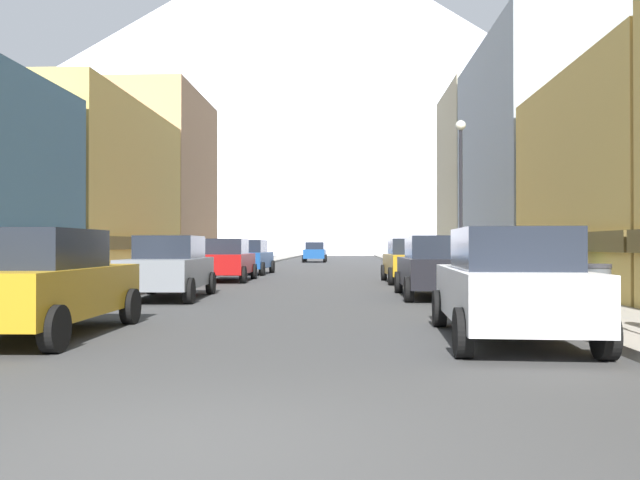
# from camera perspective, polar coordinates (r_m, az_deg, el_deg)

# --- Properties ---
(ground_plane) EXTENTS (400.00, 400.00, 0.00)m
(ground_plane) POSITION_cam_1_polar(r_m,az_deg,el_deg) (5.02, -12.71, -18.02)
(ground_plane) COLOR #393939
(sidewalk_left) EXTENTS (2.50, 100.00, 0.15)m
(sidewalk_left) POSITION_cam_1_polar(r_m,az_deg,el_deg) (40.35, -8.31, -2.50)
(sidewalk_left) COLOR gray
(sidewalk_left) RESTS_ON ground
(sidewalk_right) EXTENTS (2.50, 100.00, 0.15)m
(sidewalk_right) POSITION_cam_1_polar(r_m,az_deg,el_deg) (39.96, 9.60, -2.52)
(sidewalk_right) COLOR gray
(sidewalk_right) RESTS_ON ground
(storefront_left_2) EXTENTS (6.82, 11.95, 7.59)m
(storefront_left_2) POSITION_cam_1_polar(r_m,az_deg,el_deg) (29.88, -21.34, 3.68)
(storefront_left_2) COLOR #D8B259
(storefront_left_2) RESTS_ON ground
(storefront_left_3) EXTENTS (8.93, 9.47, 10.59)m
(storefront_left_3) POSITION_cam_1_polar(r_m,az_deg,el_deg) (40.46, -16.50, 4.68)
(storefront_left_3) COLOR tan
(storefront_left_3) RESTS_ON ground
(storefront_right_2) EXTENTS (8.80, 12.12, 10.94)m
(storefront_right_2) POSITION_cam_1_polar(r_m,az_deg,el_deg) (32.27, 21.52, 6.30)
(storefront_right_2) COLOR #99A5B2
(storefront_right_2) RESTS_ON ground
(storefront_right_3) EXTENTS (9.65, 8.19, 11.30)m
(storefront_right_3) POSITION_cam_1_polar(r_m,az_deg,el_deg) (42.32, 17.42, 4.93)
(storefront_right_3) COLOR beige
(storefront_right_3) RESTS_ON ground
(car_left_0) EXTENTS (2.12, 4.43, 1.78)m
(car_left_0) POSITION_cam_1_polar(r_m,az_deg,el_deg) (11.56, -23.53, -3.47)
(car_left_0) COLOR #B28419
(car_left_0) RESTS_ON ground
(car_left_1) EXTENTS (2.23, 4.47, 1.78)m
(car_left_1) POSITION_cam_1_polar(r_m,az_deg,el_deg) (18.66, -13.31, -2.34)
(car_left_1) COLOR slate
(car_left_1) RESTS_ON ground
(car_left_2) EXTENTS (2.13, 4.43, 1.78)m
(car_left_2) POSITION_cam_1_polar(r_m,az_deg,el_deg) (27.17, -8.30, -1.75)
(car_left_2) COLOR #9E1111
(car_left_2) RESTS_ON ground
(car_left_3) EXTENTS (2.19, 4.46, 1.78)m
(car_left_3) POSITION_cam_1_polar(r_m,az_deg,el_deg) (33.39, -6.30, -1.51)
(car_left_3) COLOR #19478C
(car_left_3) RESTS_ON ground
(car_right_0) EXTENTS (2.25, 4.48, 1.78)m
(car_right_0) POSITION_cam_1_polar(r_m,az_deg,el_deg) (10.52, 16.47, -3.79)
(car_right_0) COLOR silver
(car_right_0) RESTS_ON ground
(car_right_1) EXTENTS (2.06, 4.40, 1.78)m
(car_right_1) POSITION_cam_1_polar(r_m,az_deg,el_deg) (18.75, 10.24, -2.33)
(car_right_1) COLOR black
(car_right_1) RESTS_ON ground
(car_right_2) EXTENTS (2.18, 4.45, 1.78)m
(car_right_2) POSITION_cam_1_polar(r_m,az_deg,el_deg) (26.00, 8.04, -1.81)
(car_right_2) COLOR #B28419
(car_right_2) RESTS_ON ground
(car_driving_0) EXTENTS (2.06, 4.40, 1.78)m
(car_driving_0) POSITION_cam_1_polar(r_m,az_deg,el_deg) (57.08, -0.46, -1.08)
(car_driving_0) COLOR #19478C
(car_driving_0) RESTS_ON ground
(trash_bin_right) EXTENTS (0.59, 0.59, 0.98)m
(trash_bin_right) POSITION_cam_1_polar(r_m,az_deg,el_deg) (14.27, 23.41, -3.92)
(trash_bin_right) COLOR #4C5156
(trash_bin_right) RESTS_ON sidewalk_right
(potted_plant_0) EXTENTS (0.63, 0.63, 0.98)m
(potted_plant_0) POSITION_cam_1_polar(r_m,az_deg,el_deg) (20.50, -21.35, -2.80)
(potted_plant_0) COLOR gray
(potted_plant_0) RESTS_ON sidewalk_left
(potted_plant_1) EXTENTS (0.66, 0.66, 1.01)m
(potted_plant_1) POSITION_cam_1_polar(r_m,az_deg,el_deg) (17.40, 21.75, -3.10)
(potted_plant_1) COLOR #4C4C51
(potted_plant_1) RESTS_ON sidewalk_right
(pedestrian_1) EXTENTS (0.36, 0.36, 1.64)m
(pedestrian_1) POSITION_cam_1_polar(r_m,az_deg,el_deg) (28.68, -12.75, -1.66)
(pedestrian_1) COLOR brown
(pedestrian_1) RESTS_ON sidewalk_left
(pedestrian_2) EXTENTS (0.36, 0.36, 1.53)m
(pedestrian_2) POSITION_cam_1_polar(r_m,az_deg,el_deg) (28.36, 12.57, -1.79)
(pedestrian_2) COLOR navy
(pedestrian_2) RESTS_ON sidewalk_right
(streetlamp_right) EXTENTS (0.36, 0.36, 5.86)m
(streetlamp_right) POSITION_cam_1_polar(r_m,az_deg,el_deg) (23.66, 12.44, 5.55)
(streetlamp_right) COLOR black
(streetlamp_right) RESTS_ON sidewalk_right
(mountain_backdrop) EXTENTS (349.21, 349.21, 135.52)m
(mountain_backdrop) POSITION_cam_1_polar(r_m,az_deg,el_deg) (273.33, -1.34, 13.57)
(mountain_backdrop) COLOR silver
(mountain_backdrop) RESTS_ON ground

